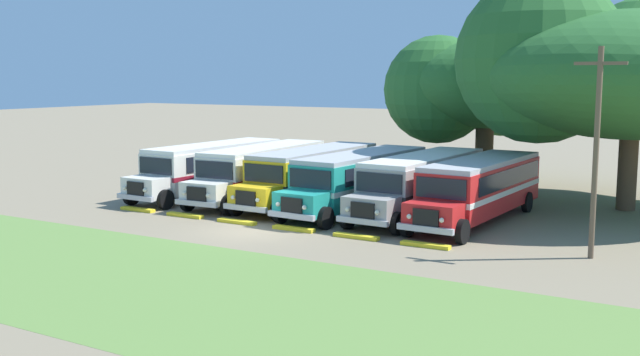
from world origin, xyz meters
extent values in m
plane|color=#84755B|center=(0.00, 0.00, 0.00)|extent=(220.00, 220.00, 0.00)
cube|color=olive|center=(0.00, -8.14, 0.00)|extent=(80.00, 10.05, 0.01)
cube|color=silver|center=(-7.68, 7.20, 1.55)|extent=(2.83, 9.28, 2.10)
cube|color=maroon|center=(-7.68, 7.20, 1.38)|extent=(2.86, 9.31, 0.24)
cube|color=black|center=(-6.40, 7.46, 2.05)|extent=(0.33, 8.00, 0.80)
cube|color=black|center=(-8.93, 7.55, 2.05)|extent=(0.33, 8.00, 0.80)
cube|color=silver|center=(-7.68, 7.20, 2.71)|extent=(2.75, 9.18, 0.22)
cube|color=silver|center=(-7.87, 1.91, 1.02)|extent=(2.25, 1.48, 1.05)
cube|color=black|center=(-7.90, 1.17, 1.05)|extent=(1.10, 0.14, 0.70)
cube|color=#B7B7BC|center=(-7.90, 1.13, 0.62)|extent=(2.41, 0.29, 0.24)
cube|color=black|center=(-7.84, 2.58, 2.05)|extent=(2.20, 0.14, 0.84)
cube|color=maroon|center=(-7.51, 11.82, 1.45)|extent=(0.90, 0.09, 1.30)
sphere|color=#EAE5C6|center=(-7.20, 1.09, 1.05)|extent=(0.20, 0.20, 0.20)
sphere|color=#EAE5C6|center=(-8.60, 1.14, 1.05)|extent=(0.20, 0.20, 0.20)
cylinder|color=black|center=(-6.67, 1.96, 0.50)|extent=(0.32, 1.01, 1.00)
cylinder|color=black|center=(-9.06, 2.05, 0.50)|extent=(0.32, 1.01, 1.00)
cylinder|color=black|center=(-6.37, 10.16, 0.50)|extent=(0.32, 1.01, 1.00)
cylinder|color=black|center=(-8.77, 10.25, 0.50)|extent=(0.32, 1.01, 1.00)
cube|color=silver|center=(-4.44, 7.44, 1.55)|extent=(2.87, 9.29, 2.10)
cube|color=red|center=(-4.44, 7.44, 1.38)|extent=(2.90, 9.32, 0.24)
cube|color=black|center=(-3.19, 7.79, 2.05)|extent=(0.36, 8.00, 0.80)
cube|color=black|center=(-5.72, 7.69, 2.05)|extent=(0.36, 8.00, 0.80)
cube|color=silver|center=(-4.44, 7.44, 2.71)|extent=(2.79, 9.19, 0.22)
cube|color=silver|center=(-4.23, 2.14, 1.02)|extent=(2.26, 1.49, 1.05)
cube|color=black|center=(-4.20, 1.40, 1.05)|extent=(1.10, 0.14, 0.70)
cube|color=#B7B7BC|center=(-4.20, 1.36, 0.62)|extent=(2.41, 0.30, 0.24)
cube|color=black|center=(-4.25, 2.81, 2.05)|extent=(2.20, 0.15, 0.84)
cube|color=red|center=(-4.63, 12.05, 1.45)|extent=(0.90, 0.10, 1.30)
sphere|color=#EAE5C6|center=(-3.50, 1.38, 1.05)|extent=(0.20, 0.20, 0.20)
sphere|color=#EAE5C6|center=(-4.89, 1.32, 1.05)|extent=(0.20, 0.20, 0.20)
cylinder|color=black|center=(-3.03, 2.29, 0.50)|extent=(0.32, 1.01, 1.00)
cylinder|color=black|center=(-5.43, 2.19, 0.50)|extent=(0.32, 1.01, 1.00)
cylinder|color=black|center=(-3.37, 10.48, 0.50)|extent=(0.32, 1.01, 1.00)
cylinder|color=black|center=(-5.76, 10.39, 0.50)|extent=(0.32, 1.01, 1.00)
cube|color=yellow|center=(-1.36, 7.62, 1.55)|extent=(2.65, 9.24, 2.10)
cube|color=black|center=(-1.36, 7.62, 1.38)|extent=(2.68, 9.26, 0.24)
cube|color=black|center=(-0.09, 7.89, 2.05)|extent=(0.17, 8.00, 0.80)
cube|color=black|center=(-2.63, 7.94, 2.05)|extent=(0.17, 8.00, 0.80)
cube|color=#B2B2B7|center=(-1.36, 7.62, 2.71)|extent=(2.57, 9.14, 0.22)
cube|color=yellow|center=(-1.45, 2.32, 1.02)|extent=(2.22, 1.44, 1.05)
cube|color=black|center=(-1.46, 1.58, 1.05)|extent=(1.10, 0.12, 0.70)
cube|color=#B7B7BC|center=(-1.46, 1.54, 0.62)|extent=(2.40, 0.24, 0.24)
cube|color=black|center=(-1.44, 2.99, 2.05)|extent=(2.20, 0.10, 0.84)
cube|color=black|center=(-1.28, 12.24, 1.45)|extent=(0.90, 0.08, 1.30)
sphere|color=#EAE5C6|center=(-0.76, 1.52, 1.05)|extent=(0.20, 0.20, 0.20)
sphere|color=#EAE5C6|center=(-2.16, 1.54, 1.05)|extent=(0.20, 0.20, 0.20)
cylinder|color=black|center=(-0.25, 2.40, 0.50)|extent=(0.30, 1.00, 1.00)
cylinder|color=black|center=(-2.65, 2.44, 0.50)|extent=(0.30, 1.00, 1.00)
cylinder|color=black|center=(-0.11, 10.60, 0.50)|extent=(0.30, 1.00, 1.00)
cylinder|color=black|center=(-2.51, 10.64, 0.50)|extent=(0.30, 1.00, 1.00)
cube|color=teal|center=(1.68, 7.12, 1.55)|extent=(3.01, 9.32, 2.10)
cube|color=white|center=(1.68, 7.12, 1.38)|extent=(3.04, 9.35, 0.24)
cube|color=black|center=(2.96, 7.35, 2.05)|extent=(0.48, 7.99, 0.80)
cube|color=black|center=(0.43, 7.49, 2.05)|extent=(0.48, 7.99, 0.80)
cube|color=#B2B2B7|center=(1.68, 7.12, 2.71)|extent=(2.92, 9.22, 0.22)
cube|color=teal|center=(1.38, 1.83, 1.02)|extent=(2.27, 1.52, 1.05)
cube|color=black|center=(1.34, 1.09, 1.05)|extent=(1.10, 0.16, 0.70)
cube|color=#B7B7BC|center=(1.34, 1.05, 0.62)|extent=(2.41, 0.33, 0.24)
cube|color=black|center=(1.42, 2.50, 2.05)|extent=(2.20, 0.18, 0.84)
cube|color=white|center=(1.94, 11.73, 1.45)|extent=(0.90, 0.11, 1.30)
sphere|color=#EAE5C6|center=(2.04, 1.00, 1.05)|extent=(0.20, 0.20, 0.20)
sphere|color=#EAE5C6|center=(0.64, 1.08, 1.05)|extent=(0.20, 0.20, 0.20)
cylinder|color=black|center=(2.59, 1.86, 0.50)|extent=(0.34, 1.01, 1.00)
cylinder|color=black|center=(0.19, 1.99, 0.50)|extent=(0.34, 1.01, 1.00)
cylinder|color=black|center=(3.04, 10.05, 0.50)|extent=(0.34, 1.01, 1.00)
cylinder|color=black|center=(0.65, 10.18, 0.50)|extent=(0.34, 1.01, 1.00)
cube|color=#9E9993|center=(4.77, 7.59, 1.55)|extent=(2.85, 9.29, 2.10)
cube|color=#282828|center=(4.77, 7.59, 1.38)|extent=(2.88, 9.31, 0.24)
cube|color=black|center=(6.05, 7.84, 2.05)|extent=(0.34, 8.00, 0.80)
cube|color=black|center=(3.51, 7.93, 2.05)|extent=(0.34, 8.00, 0.80)
cube|color=silver|center=(4.77, 7.59, 2.71)|extent=(2.76, 9.19, 0.22)
cube|color=#9E9993|center=(4.57, 2.29, 1.02)|extent=(2.25, 1.48, 1.05)
cube|color=black|center=(4.54, 1.55, 1.05)|extent=(1.10, 0.14, 0.70)
cube|color=#B7B7BC|center=(4.54, 1.51, 0.62)|extent=(2.41, 0.29, 0.24)
cube|color=black|center=(4.59, 2.96, 2.05)|extent=(2.20, 0.14, 0.84)
cube|color=#282828|center=(4.94, 12.20, 1.45)|extent=(0.90, 0.09, 1.30)
sphere|color=#EAE5C6|center=(5.24, 1.47, 1.05)|extent=(0.20, 0.20, 0.20)
sphere|color=#EAE5C6|center=(3.84, 1.53, 1.05)|extent=(0.20, 0.20, 0.20)
cylinder|color=black|center=(5.77, 2.34, 0.50)|extent=(0.32, 1.01, 1.00)
cylinder|color=black|center=(3.37, 2.43, 0.50)|extent=(0.32, 1.01, 1.00)
cylinder|color=black|center=(6.08, 10.54, 0.50)|extent=(0.32, 1.01, 1.00)
cylinder|color=black|center=(3.68, 10.63, 0.50)|extent=(0.32, 1.01, 1.00)
cube|color=red|center=(7.66, 7.45, 1.55)|extent=(2.90, 9.30, 2.10)
cube|color=white|center=(7.66, 7.45, 1.38)|extent=(2.93, 9.32, 0.24)
cube|color=black|center=(8.94, 7.69, 2.05)|extent=(0.39, 7.99, 0.80)
cube|color=black|center=(6.41, 7.80, 2.05)|extent=(0.39, 7.99, 0.80)
cube|color=#B2B2B7|center=(7.66, 7.45, 2.71)|extent=(2.81, 9.20, 0.22)
cube|color=red|center=(7.43, 2.15, 1.02)|extent=(2.26, 1.49, 1.05)
cube|color=black|center=(7.40, 1.41, 1.05)|extent=(1.10, 0.15, 0.70)
cube|color=#B7B7BC|center=(7.40, 1.37, 0.62)|extent=(2.41, 0.30, 0.24)
cube|color=black|center=(7.46, 2.82, 2.05)|extent=(2.20, 0.16, 0.84)
cube|color=white|center=(7.86, 12.06, 1.45)|extent=(0.90, 0.10, 1.30)
sphere|color=#EAE5C6|center=(8.10, 1.33, 1.05)|extent=(0.20, 0.20, 0.20)
sphere|color=#EAE5C6|center=(6.70, 1.39, 1.05)|extent=(0.20, 0.20, 0.20)
cylinder|color=black|center=(8.63, 2.20, 0.50)|extent=(0.32, 1.01, 1.00)
cylinder|color=black|center=(6.24, 2.30, 0.50)|extent=(0.32, 1.01, 1.00)
cylinder|color=black|center=(8.99, 10.39, 0.50)|extent=(0.32, 1.01, 1.00)
cylinder|color=black|center=(6.59, 10.50, 0.50)|extent=(0.32, 1.01, 1.00)
cube|color=yellow|center=(-7.59, 0.97, 0.07)|extent=(2.00, 0.36, 0.15)
cube|color=yellow|center=(-4.55, 0.97, 0.07)|extent=(2.00, 0.36, 0.15)
cube|color=yellow|center=(-1.52, 0.97, 0.07)|extent=(2.00, 0.36, 0.15)
cube|color=yellow|center=(1.52, 0.97, 0.07)|extent=(2.00, 0.36, 0.15)
cube|color=yellow|center=(4.55, 0.97, 0.07)|extent=(2.00, 0.36, 0.15)
cube|color=yellow|center=(7.59, 0.97, 0.07)|extent=(2.00, 0.36, 0.15)
cylinder|color=brown|center=(4.61, 17.05, 2.09)|extent=(1.06, 1.06, 4.19)
ellipsoid|color=#286028|center=(4.61, 17.05, 6.14)|extent=(10.58, 9.03, 5.21)
sphere|color=#286028|center=(8.02, 18.49, 6.60)|extent=(6.01, 6.01, 6.01)
sphere|color=#286028|center=(1.95, 16.23, 5.79)|extent=(6.41, 6.41, 6.41)
sphere|color=#286028|center=(4.61, 20.14, 5.95)|extent=(6.17, 6.17, 6.17)
cylinder|color=brown|center=(13.03, 13.52, 2.15)|extent=(0.92, 0.92, 4.30)
ellipsoid|color=#286028|center=(13.03, 13.52, 6.64)|extent=(14.82, 15.40, 6.23)
sphere|color=#286028|center=(8.86, 12.23, 7.41)|extent=(8.40, 8.40, 8.40)
cylinder|color=brown|center=(13.47, 2.38, 3.81)|extent=(0.20, 0.20, 7.63)
cube|color=brown|center=(13.47, 2.38, 7.03)|extent=(1.80, 0.12, 0.12)
camera|label=1|loc=(18.30, -25.22, 6.59)|focal=41.44mm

